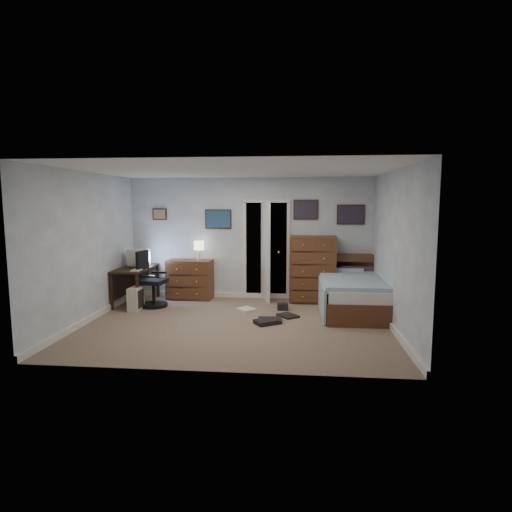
{
  "coord_description": "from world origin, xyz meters",
  "views": [
    {
      "loc": [
        0.98,
        -6.79,
        2.0
      ],
      "look_at": [
        0.3,
        0.3,
        1.1
      ],
      "focal_mm": 30.0,
      "sensor_mm": 36.0,
      "label": 1
    }
  ],
  "objects_px": {
    "low_dresser": "(190,279)",
    "tall_dresser": "(313,269)",
    "computer_desk": "(132,275)",
    "bed": "(351,294)",
    "office_chair": "(151,285)"
  },
  "relations": [
    {
      "from": "computer_desk",
      "to": "office_chair",
      "type": "relative_size",
      "value": 1.16
    },
    {
      "from": "computer_desk",
      "to": "office_chair",
      "type": "xyz_separation_m",
      "value": [
        0.47,
        -0.25,
        -0.14
      ]
    },
    {
      "from": "tall_dresser",
      "to": "bed",
      "type": "xyz_separation_m",
      "value": [
        0.68,
        -0.72,
        -0.33
      ]
    },
    {
      "from": "computer_desk",
      "to": "office_chair",
      "type": "distance_m",
      "value": 0.56
    },
    {
      "from": "office_chair",
      "to": "tall_dresser",
      "type": "bearing_deg",
      "value": 21.93
    },
    {
      "from": "bed",
      "to": "office_chair",
      "type": "bearing_deg",
      "value": 179.04
    },
    {
      "from": "computer_desk",
      "to": "tall_dresser",
      "type": "relative_size",
      "value": 0.94
    },
    {
      "from": "low_dresser",
      "to": "tall_dresser",
      "type": "bearing_deg",
      "value": 2.28
    },
    {
      "from": "computer_desk",
      "to": "low_dresser",
      "type": "distance_m",
      "value": 1.17
    },
    {
      "from": "bed",
      "to": "tall_dresser",
      "type": "bearing_deg",
      "value": 132.58
    },
    {
      "from": "computer_desk",
      "to": "office_chair",
      "type": "bearing_deg",
      "value": -28.27
    },
    {
      "from": "computer_desk",
      "to": "low_dresser",
      "type": "height_order",
      "value": "low_dresser"
    },
    {
      "from": "office_chair",
      "to": "low_dresser",
      "type": "distance_m",
      "value": 0.93
    },
    {
      "from": "computer_desk",
      "to": "office_chair",
      "type": "height_order",
      "value": "office_chair"
    },
    {
      "from": "computer_desk",
      "to": "low_dresser",
      "type": "bearing_deg",
      "value": 23.76
    }
  ]
}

